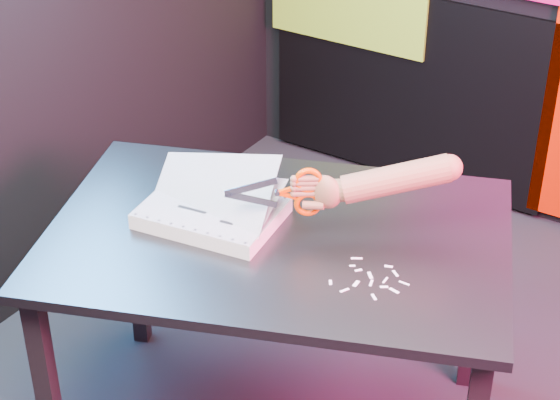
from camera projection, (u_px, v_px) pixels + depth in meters
The scene contains 6 objects.
room at pixel (445, 31), 2.18m from camera, with size 3.01×3.01×2.71m.
work_table at pixel (278, 258), 2.58m from camera, with size 1.46×1.23×0.75m.
printout_stack at pixel (212, 212), 2.58m from camera, with size 0.42×0.32×0.19m.
scissors at pixel (301, 192), 2.44m from camera, with size 0.22×0.15×0.14m.
hand_forearm at pixel (384, 181), 2.43m from camera, with size 0.37×0.27×0.15m.
paper_clippings at pixel (372, 279), 2.35m from camera, with size 0.18×0.17×0.00m.
Camera 1 is at (0.79, -1.95, 2.15)m, focal length 60.00 mm.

